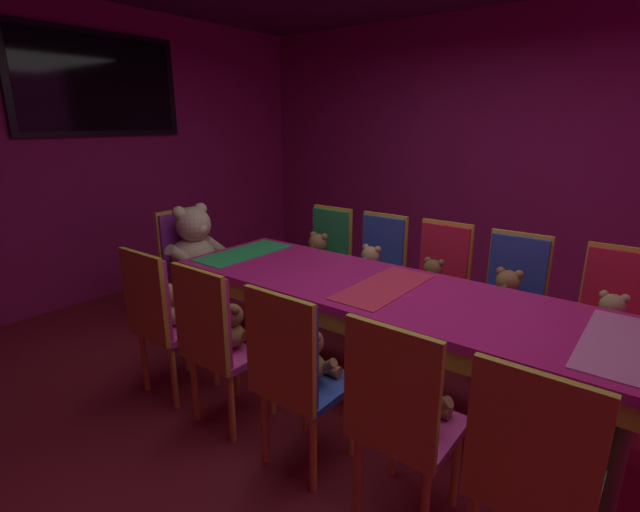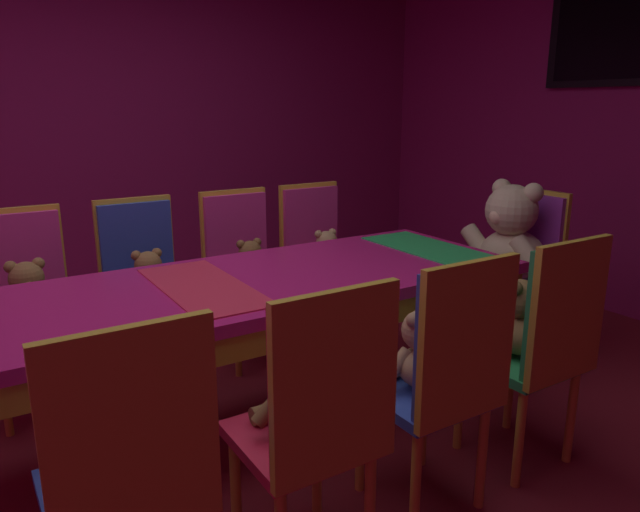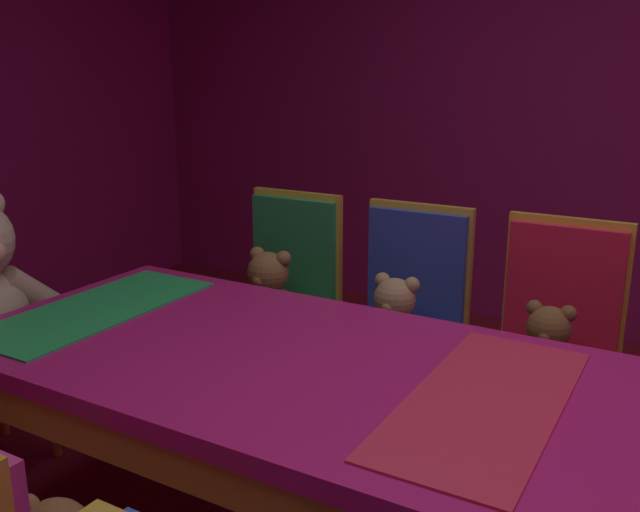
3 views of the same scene
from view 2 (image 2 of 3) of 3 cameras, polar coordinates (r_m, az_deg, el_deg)
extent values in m
plane|color=maroon|center=(2.77, -10.51, -17.73)|extent=(7.90, 7.90, 0.00)
cube|color=#8C1959|center=(4.87, -23.05, 12.58)|extent=(0.12, 6.40, 2.80)
cube|color=#C61E72|center=(2.47, -11.27, -3.51)|extent=(0.90, 2.92, 0.05)
cube|color=gold|center=(2.49, -11.18, -5.15)|extent=(0.88, 2.86, 0.10)
cylinder|color=#4C3826|center=(3.02, 16.21, -7.94)|extent=(0.07, 0.07, 0.69)
cylinder|color=#4C3826|center=(3.53, 6.97, -4.14)|extent=(0.07, 0.07, 0.69)
cube|color=#E52D4C|center=(2.46, -11.30, -2.89)|extent=(0.77, 0.32, 0.01)
cube|color=green|center=(3.10, 10.58, 0.74)|extent=(0.77, 0.32, 0.01)
cube|color=#CC338C|center=(3.13, -26.06, -6.18)|extent=(0.40, 0.40, 0.04)
cube|color=#CC338C|center=(3.23, -26.95, -0.67)|extent=(0.05, 0.38, 0.50)
cube|color=gold|center=(3.25, -26.99, -0.58)|extent=(0.03, 0.41, 0.55)
cylinder|color=gold|center=(3.08, -22.24, -10.70)|extent=(0.04, 0.04, 0.42)
cylinder|color=gold|center=(3.06, -28.24, -11.60)|extent=(0.04, 0.04, 0.42)
cylinder|color=gold|center=(3.38, -23.23, -8.60)|extent=(0.04, 0.04, 0.42)
ellipsoid|color=olive|center=(3.10, -26.27, -4.35)|extent=(0.19, 0.19, 0.16)
sphere|color=olive|center=(3.04, -26.52, -1.94)|extent=(0.16, 0.16, 0.16)
sphere|color=#AE7747|center=(2.99, -26.39, -2.40)|extent=(0.06, 0.06, 0.06)
sphere|color=olive|center=(3.05, -25.60, -0.66)|extent=(0.06, 0.06, 0.06)
sphere|color=olive|center=(3.04, -27.77, -0.96)|extent=(0.06, 0.06, 0.06)
cylinder|color=olive|center=(3.06, -24.42, -4.03)|extent=(0.05, 0.14, 0.13)
cylinder|color=olive|center=(3.05, -28.02, -4.54)|extent=(0.05, 0.14, 0.13)
cylinder|color=olive|center=(3.00, -24.91, -5.85)|extent=(0.07, 0.15, 0.07)
cylinder|color=olive|center=(2.99, -26.86, -6.12)|extent=(0.07, 0.15, 0.07)
cube|color=#2D47B2|center=(3.23, -16.08, -4.61)|extent=(0.40, 0.40, 0.04)
cube|color=#2D47B2|center=(3.33, -17.28, 0.68)|extent=(0.05, 0.38, 0.50)
cube|color=gold|center=(3.35, -17.38, 0.75)|extent=(0.03, 0.41, 0.55)
cylinder|color=gold|center=(3.21, -12.21, -8.87)|extent=(0.04, 0.04, 0.42)
cylinder|color=gold|center=(3.13, -17.79, -9.88)|extent=(0.04, 0.04, 0.42)
cylinder|color=gold|center=(3.50, -14.04, -7.03)|extent=(0.04, 0.04, 0.42)
cylinder|color=gold|center=(3.42, -19.17, -7.90)|extent=(0.04, 0.04, 0.42)
ellipsoid|color=olive|center=(3.20, -16.20, -2.96)|extent=(0.18, 0.18, 0.14)
sphere|color=olive|center=(3.15, -16.29, -0.83)|extent=(0.14, 0.14, 0.14)
sphere|color=#AE7747|center=(3.11, -16.02, -1.22)|extent=(0.05, 0.05, 0.05)
sphere|color=olive|center=(3.17, -15.51, 0.29)|extent=(0.05, 0.05, 0.05)
sphere|color=olive|center=(3.14, -17.36, 0.03)|extent=(0.05, 0.05, 0.05)
cylinder|color=olive|center=(3.19, -14.52, -2.66)|extent=(0.05, 0.12, 0.12)
cylinder|color=olive|center=(3.14, -17.57, -3.12)|extent=(0.05, 0.12, 0.12)
cylinder|color=olive|center=(3.12, -14.73, -4.21)|extent=(0.06, 0.13, 0.06)
cylinder|color=olive|center=(3.10, -16.37, -4.48)|extent=(0.06, 0.13, 0.06)
cube|color=#CC338C|center=(3.42, -6.76, -3.10)|extent=(0.40, 0.40, 0.04)
cube|color=#CC338C|center=(3.50, -8.16, 1.87)|extent=(0.05, 0.38, 0.50)
cube|color=gold|center=(3.52, -8.30, 1.94)|extent=(0.03, 0.41, 0.55)
cylinder|color=gold|center=(3.43, -3.05, -7.05)|extent=(0.04, 0.04, 0.42)
cylinder|color=gold|center=(3.29, -7.96, -8.07)|extent=(0.04, 0.04, 0.42)
cylinder|color=gold|center=(3.69, -5.48, -5.48)|extent=(0.04, 0.04, 0.42)
cylinder|color=gold|center=(3.57, -10.09, -6.35)|extent=(0.04, 0.04, 0.42)
ellipsoid|color=brown|center=(3.39, -6.80, -1.59)|extent=(0.17, 0.17, 0.13)
sphere|color=brown|center=(3.34, -6.76, 0.34)|extent=(0.13, 0.13, 0.13)
sphere|color=#99663C|center=(3.31, -6.41, 0.01)|extent=(0.05, 0.05, 0.05)
sphere|color=brown|center=(3.37, -6.12, 1.34)|extent=(0.05, 0.05, 0.05)
sphere|color=brown|center=(3.32, -7.67, 1.12)|extent=(0.05, 0.05, 0.05)
cylinder|color=brown|center=(3.39, -5.28, -1.30)|extent=(0.05, 0.12, 0.11)
cylinder|color=brown|center=(3.32, -7.86, -1.71)|extent=(0.05, 0.12, 0.11)
cylinder|color=brown|center=(3.33, -5.28, -2.67)|extent=(0.06, 0.13, 0.06)
cylinder|color=brown|center=(3.29, -6.66, -2.91)|extent=(0.06, 0.13, 0.06)
cube|color=#CC338C|center=(3.66, 0.53, -1.81)|extent=(0.40, 0.40, 0.04)
cube|color=#CC338C|center=(3.74, -0.95, 2.82)|extent=(0.05, 0.38, 0.50)
cube|color=gold|center=(3.76, -1.12, 2.87)|extent=(0.03, 0.41, 0.55)
cylinder|color=gold|center=(3.69, 3.97, -5.46)|extent=(0.04, 0.04, 0.42)
cylinder|color=gold|center=(3.52, -0.28, -6.41)|extent=(0.04, 0.04, 0.42)
cylinder|color=gold|center=(3.94, 1.23, -4.12)|extent=(0.04, 0.04, 0.42)
cylinder|color=gold|center=(3.78, -2.84, -4.94)|extent=(0.04, 0.04, 0.42)
ellipsoid|color=tan|center=(3.63, 0.53, -0.40)|extent=(0.17, 0.17, 0.13)
sphere|color=tan|center=(3.59, 0.66, 1.39)|extent=(0.13, 0.13, 0.13)
sphere|color=tan|center=(3.56, 1.05, 1.10)|extent=(0.05, 0.05, 0.05)
sphere|color=tan|center=(3.62, 1.20, 2.30)|extent=(0.05, 0.05, 0.05)
sphere|color=tan|center=(3.57, -0.14, 2.12)|extent=(0.05, 0.05, 0.05)
cylinder|color=tan|center=(3.65, 1.92, -0.14)|extent=(0.05, 0.12, 0.11)
cylinder|color=tan|center=(3.56, -0.30, -0.49)|extent=(0.05, 0.12, 0.11)
cylinder|color=tan|center=(3.58, 2.05, -1.37)|extent=(0.06, 0.12, 0.06)
cylinder|color=tan|center=(3.53, 0.87, -1.58)|extent=(0.06, 0.12, 0.06)
cube|color=#2D47B2|center=(1.81, -18.61, -20.74)|extent=(0.40, 0.40, 0.04)
cube|color=#2D47B2|center=(1.52, -17.75, -15.99)|extent=(0.05, 0.38, 0.50)
cube|color=gold|center=(1.50, -17.53, -16.37)|extent=(0.03, 0.41, 0.55)
cylinder|color=gold|center=(2.10, -14.64, -22.65)|extent=(0.04, 0.04, 0.42)
ellipsoid|color=olive|center=(1.76, -18.90, -17.87)|extent=(0.20, 0.20, 0.16)
sphere|color=olive|center=(1.70, -19.45, -13.50)|extent=(0.16, 0.16, 0.16)
sphere|color=#AE7747|center=(1.75, -19.82, -13.09)|extent=(0.06, 0.06, 0.06)
sphere|color=olive|center=(1.65, -21.53, -12.28)|extent=(0.06, 0.06, 0.06)
sphere|color=olive|center=(1.67, -17.46, -11.58)|extent=(0.06, 0.06, 0.06)
cylinder|color=olive|center=(1.77, -22.52, -17.36)|extent=(0.05, 0.14, 0.13)
cylinder|color=olive|center=(1.80, -16.10, -16.18)|extent=(0.05, 0.14, 0.13)
cylinder|color=olive|center=(1.89, -21.35, -17.61)|extent=(0.07, 0.15, 0.07)
cylinder|color=olive|center=(1.90, -18.13, -17.02)|extent=(0.07, 0.15, 0.07)
cube|color=red|center=(1.95, -1.91, -17.14)|extent=(0.40, 0.40, 0.04)
cube|color=red|center=(1.69, 1.16, -12.04)|extent=(0.05, 0.38, 0.50)
cube|color=gold|center=(1.67, 1.57, -12.32)|extent=(0.03, 0.41, 0.55)
cylinder|color=gold|center=(2.05, 4.83, -23.32)|extent=(0.04, 0.04, 0.42)
cylinder|color=gold|center=(2.26, -0.31, -19.18)|extent=(0.04, 0.04, 0.42)
cylinder|color=gold|center=(2.14, -8.15, -21.52)|extent=(0.04, 0.04, 0.42)
ellipsoid|color=brown|center=(1.91, -1.93, -14.64)|extent=(0.18, 0.18, 0.14)
sphere|color=brown|center=(1.86, -2.21, -11.02)|extent=(0.14, 0.14, 0.14)
sphere|color=#99663C|center=(1.90, -2.94, -10.78)|extent=(0.05, 0.05, 0.05)
sphere|color=brown|center=(1.80, -3.46, -10.06)|extent=(0.05, 0.05, 0.05)
sphere|color=brown|center=(1.85, -0.55, -9.35)|extent=(0.05, 0.05, 0.05)
cylinder|color=brown|center=(1.89, -4.88, -14.46)|extent=(0.05, 0.12, 0.12)
cylinder|color=brown|center=(1.97, -0.21, -13.19)|extent=(0.05, 0.12, 0.12)
cylinder|color=brown|center=(2.00, -4.82, -14.78)|extent=(0.06, 0.13, 0.06)
cylinder|color=brown|center=(2.04, -2.43, -14.13)|extent=(0.06, 0.13, 0.06)
cube|color=#2D47B2|center=(2.25, 9.88, -12.91)|extent=(0.40, 0.40, 0.04)
cube|color=#2D47B2|center=(2.02, 13.64, -7.93)|extent=(0.05, 0.38, 0.50)
cube|color=gold|center=(2.00, 14.08, -8.12)|extent=(0.03, 0.41, 0.55)
cylinder|color=gold|center=(2.36, 15.39, -18.18)|extent=(0.04, 0.04, 0.42)
cylinder|color=gold|center=(2.17, 9.23, -21.04)|extent=(0.04, 0.04, 0.42)
cylinder|color=gold|center=(2.55, 9.95, -15.20)|extent=(0.04, 0.04, 0.42)
cylinder|color=gold|center=(2.38, 3.91, -17.43)|extent=(0.04, 0.04, 0.42)
ellipsoid|color=tan|center=(2.20, 9.99, -10.53)|extent=(0.19, 0.19, 0.15)
sphere|color=tan|center=(2.16, 9.86, -7.12)|extent=(0.15, 0.15, 0.15)
sphere|color=tan|center=(2.20, 8.95, -7.00)|extent=(0.06, 0.06, 0.06)
sphere|color=tan|center=(2.09, 9.06, -6.15)|extent=(0.06, 0.06, 0.06)
sphere|color=tan|center=(2.16, 11.33, -5.54)|extent=(0.06, 0.06, 0.06)
cylinder|color=tan|center=(2.16, 7.44, -10.44)|extent=(0.05, 0.13, 0.12)
cylinder|color=tan|center=(2.28, 11.14, -9.27)|extent=(0.05, 0.13, 0.12)
cylinder|color=tan|center=(2.28, 6.90, -10.94)|extent=(0.06, 0.14, 0.06)
cylinder|color=tan|center=(2.33, 8.83, -10.34)|extent=(0.06, 0.14, 0.06)
cube|color=#268C4C|center=(2.61, 18.67, -9.47)|extent=(0.40, 0.40, 0.04)
cube|color=#268C4C|center=(2.41, 22.48, -4.89)|extent=(0.05, 0.38, 0.50)
cube|color=gold|center=(2.40, 22.89, -5.02)|extent=(0.03, 0.41, 0.55)
cylinder|color=gold|center=(2.74, 23.12, -14.03)|extent=(0.04, 0.04, 0.42)
cylinder|color=gold|center=(2.51, 18.73, -16.35)|extent=(0.04, 0.04, 0.42)
cylinder|color=gold|center=(2.91, 17.89, -11.84)|extent=(0.04, 0.04, 0.42)
cylinder|color=gold|center=(2.69, 13.34, -13.74)|extent=(0.04, 0.04, 0.42)
ellipsoid|color=olive|center=(2.57, 18.87, -7.22)|extent=(0.20, 0.20, 0.16)
sphere|color=olive|center=(2.53, 18.83, -3.98)|extent=(0.16, 0.16, 0.16)
sphere|color=#AE7747|center=(2.57, 17.85, -3.93)|extent=(0.06, 0.06, 0.06)
sphere|color=olive|center=(2.45, 18.35, -2.99)|extent=(0.06, 0.06, 0.06)
sphere|color=olive|center=(2.55, 20.13, -2.52)|extent=(0.06, 0.06, 0.06)
cylinder|color=olive|center=(2.51, 16.67, -7.12)|extent=(0.06, 0.14, 0.14)
cylinder|color=olive|center=(2.66, 19.61, -6.13)|extent=(0.06, 0.14, 0.14)
cylinder|color=olive|center=(2.63, 15.76, -7.76)|extent=(0.07, 0.15, 0.07)
cylinder|color=olive|center=(2.70, 17.32, -7.24)|extent=(0.07, 0.15, 0.07)
cube|color=purple|center=(3.63, 17.84, -2.67)|extent=(0.40, 0.40, 0.04)
cube|color=purple|center=(3.70, 19.97, 1.81)|extent=(0.38, 0.05, 0.50)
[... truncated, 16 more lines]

